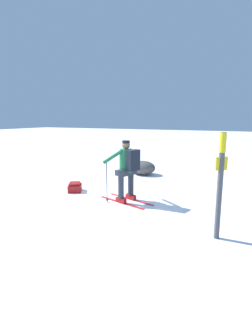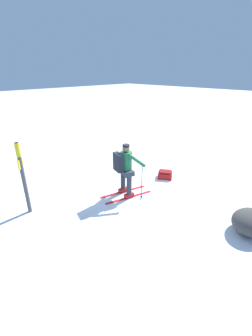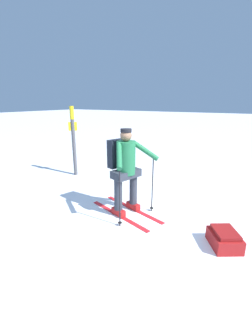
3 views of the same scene
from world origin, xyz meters
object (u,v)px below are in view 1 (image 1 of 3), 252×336
(skier, at_px, (127,167))
(trail_marker, at_px, (220,178))
(dropped_backpack, at_px, (75,187))
(rock_boulder, at_px, (143,168))

(skier, relative_size, trail_marker, 0.83)
(dropped_backpack, bearing_deg, skier, 174.99)
(trail_marker, xyz_separation_m, rock_boulder, (3.39, -4.52, -0.88))
(dropped_backpack, bearing_deg, trail_marker, 162.27)
(dropped_backpack, relative_size, trail_marker, 0.31)
(dropped_backpack, height_order, trail_marker, trail_marker)
(trail_marker, bearing_deg, rock_boulder, -53.17)
(dropped_backpack, xyz_separation_m, rock_boulder, (-0.92, -3.14, 0.14))
(skier, height_order, rock_boulder, skier)
(dropped_backpack, xyz_separation_m, trail_marker, (-4.31, 1.38, 1.03))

